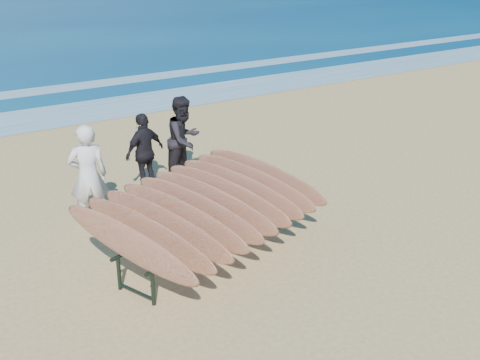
{
  "coord_description": "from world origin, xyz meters",
  "views": [
    {
      "loc": [
        -5.15,
        -6.56,
        4.38
      ],
      "look_at": [
        0.0,
        0.8,
        0.95
      ],
      "focal_mm": 45.0,
      "sensor_mm": 36.0,
      "label": 1
    }
  ],
  "objects_px": {
    "surfboard_rack": "(206,207)",
    "person_dark_b": "(145,152)",
    "person_white": "(88,176)",
    "person_dark_a": "(184,140)"
  },
  "relations": [
    {
      "from": "surfboard_rack",
      "to": "person_white",
      "type": "xyz_separation_m",
      "value": [
        -1.0,
        2.1,
        0.07
      ]
    },
    {
      "from": "surfboard_rack",
      "to": "person_dark_b",
      "type": "bearing_deg",
      "value": 62.73
    },
    {
      "from": "surfboard_rack",
      "to": "person_white",
      "type": "distance_m",
      "value": 2.32
    },
    {
      "from": "person_white",
      "to": "person_dark_b",
      "type": "height_order",
      "value": "person_white"
    },
    {
      "from": "person_white",
      "to": "person_dark_b",
      "type": "xyz_separation_m",
      "value": [
        1.49,
        0.91,
        -0.11
      ]
    },
    {
      "from": "person_dark_b",
      "to": "surfboard_rack",
      "type": "bearing_deg",
      "value": 66.04
    },
    {
      "from": "surfboard_rack",
      "to": "person_dark_b",
      "type": "height_order",
      "value": "person_dark_b"
    },
    {
      "from": "surfboard_rack",
      "to": "person_dark_a",
      "type": "distance_m",
      "value": 3.25
    },
    {
      "from": "surfboard_rack",
      "to": "person_white",
      "type": "bearing_deg",
      "value": 97.56
    },
    {
      "from": "surfboard_rack",
      "to": "person_dark_a",
      "type": "height_order",
      "value": "person_dark_a"
    }
  ]
}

